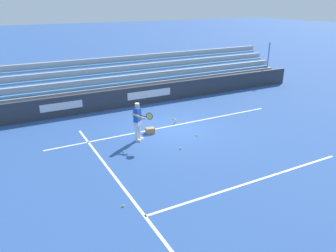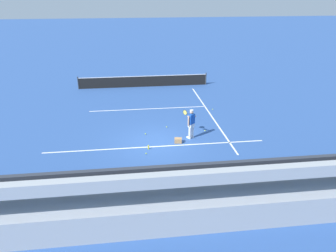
% 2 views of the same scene
% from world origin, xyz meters
% --- Properties ---
extents(ground_plane, '(160.00, 160.00, 0.00)m').
position_xyz_m(ground_plane, '(0.00, 0.00, 0.00)').
color(ground_plane, '#2D5193').
extents(court_baseline_white, '(12.00, 0.10, 0.01)m').
position_xyz_m(court_baseline_white, '(0.00, -0.50, 0.00)').
color(court_baseline_white, white).
rests_on(court_baseline_white, ground).
extents(court_sideline_white, '(0.10, 12.00, 0.01)m').
position_xyz_m(court_sideline_white, '(4.11, 4.00, 0.00)').
color(court_sideline_white, white).
rests_on(court_sideline_white, ground).
extents(court_service_line_white, '(8.22, 0.10, 0.01)m').
position_xyz_m(court_service_line_white, '(0.00, 5.50, 0.00)').
color(court_service_line_white, white).
rests_on(court_service_line_white, ground).
extents(back_wall_sponsor_board, '(23.56, 0.25, 1.10)m').
position_xyz_m(back_wall_sponsor_board, '(0.01, -4.53, 0.55)').
color(back_wall_sponsor_board, '#2D333D').
rests_on(back_wall_sponsor_board, ground).
extents(bleacher_stand, '(22.38, 2.40, 2.95)m').
position_xyz_m(bleacher_stand, '(0.00, -6.36, 0.73)').
color(bleacher_stand, '#9EA3A8').
rests_on(bleacher_stand, ground).
extents(tennis_player, '(0.63, 1.05, 1.71)m').
position_xyz_m(tennis_player, '(2.07, 0.35, 0.89)').
color(tennis_player, silver).
rests_on(tennis_player, ground).
extents(ball_box_cardboard, '(0.44, 0.36, 0.26)m').
position_xyz_m(ball_box_cardboard, '(1.26, -0.16, 0.13)').
color(ball_box_cardboard, '#A87F51').
rests_on(ball_box_cardboard, ground).
extents(tennis_ball_far_right, '(0.07, 0.07, 0.07)m').
position_xyz_m(tennis_ball_far_right, '(-0.60, -1.29, 0.03)').
color(tennis_ball_far_right, '#CCE533').
rests_on(tennis_ball_far_right, ground).
extents(tennis_ball_near_player, '(0.07, 0.07, 0.07)m').
position_xyz_m(tennis_ball_near_player, '(4.49, 4.76, 0.03)').
color(tennis_ball_near_player, '#CCE533').
rests_on(tennis_ball_near_player, ground).
extents(tennis_ball_stray_back, '(0.07, 0.07, 0.07)m').
position_xyz_m(tennis_ball_stray_back, '(-0.47, 1.17, 0.03)').
color(tennis_ball_stray_back, '#CCE533').
rests_on(tennis_ball_stray_back, ground).
extents(tennis_ball_far_left, '(0.07, 0.07, 0.07)m').
position_xyz_m(tennis_ball_far_left, '(0.89, 2.04, 0.03)').
color(tennis_ball_far_left, '#CCE533').
rests_on(tennis_ball_far_left, ground).
extents(tennis_ball_toward_net, '(0.07, 0.07, 0.07)m').
position_xyz_m(tennis_ball_toward_net, '(3.11, 1.19, 0.03)').
color(tennis_ball_toward_net, '#CCE533').
rests_on(tennis_ball_toward_net, ground).
extents(water_bottle, '(0.07, 0.07, 0.22)m').
position_xyz_m(water_bottle, '(-0.43, -0.74, 0.11)').
color(water_bottle, yellow).
rests_on(water_bottle, ground).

